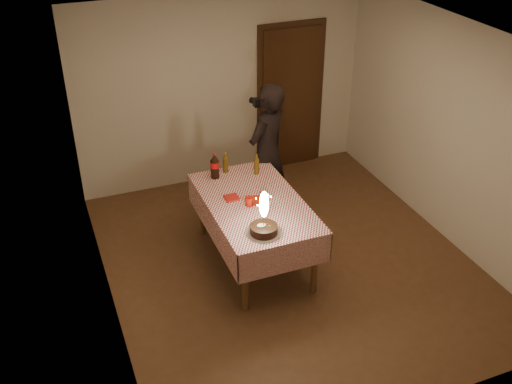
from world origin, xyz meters
TOP-DOWN VIEW (x-y plane):
  - ground at (0.00, 0.00)m, footprint 4.00×4.50m
  - room_shell at (0.03, 0.08)m, footprint 4.04×4.54m
  - dining_table at (-0.35, 0.17)m, footprint 1.02×1.72m
  - birthday_cake at (-0.49, -0.43)m, footprint 0.35×0.35m
  - red_plate at (-0.31, 0.18)m, footprint 0.22×0.22m
  - red_cup at (-0.44, 0.12)m, footprint 0.08×0.08m
  - clear_cup at (-0.25, 0.17)m, footprint 0.07×0.07m
  - napkin_stack at (-0.56, 0.32)m, footprint 0.15×0.15m
  - cola_bottle at (-0.58, 0.84)m, footprint 0.10×0.10m
  - amber_bottle_left at (-0.42, 0.93)m, footprint 0.06×0.06m
  - amber_bottle_right at (-0.10, 0.75)m, footprint 0.06×0.06m
  - photographer at (0.18, 1.09)m, footprint 0.77×0.70m

SIDE VIEW (x-z plane):
  - ground at x=0.00m, z-range -0.01..0.01m
  - dining_table at x=-0.35m, z-range 0.29..1.10m
  - red_plate at x=-0.31m, z-range 0.80..0.81m
  - napkin_stack at x=-0.56m, z-range 0.80..0.82m
  - clear_cup at x=-0.25m, z-range 0.80..0.89m
  - red_cup at x=-0.44m, z-range 0.80..0.90m
  - photographer at x=0.18m, z-range 0.00..1.76m
  - birthday_cake at x=-0.49m, z-range 0.68..1.16m
  - amber_bottle_left at x=-0.42m, z-range 0.79..1.05m
  - amber_bottle_right at x=-0.10m, z-range 0.79..1.05m
  - cola_bottle at x=-0.58m, z-range 0.80..1.11m
  - room_shell at x=0.03m, z-range 0.34..2.96m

